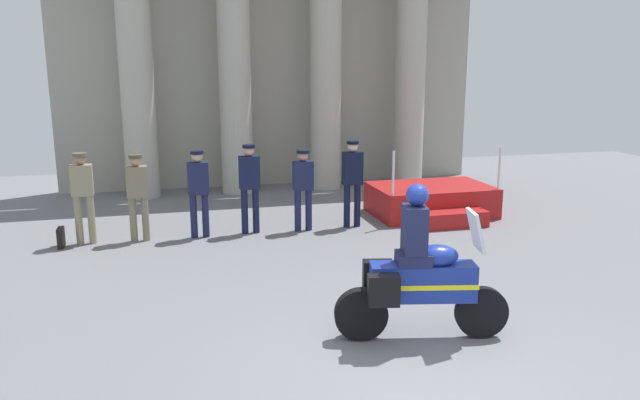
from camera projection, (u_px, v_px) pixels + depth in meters
name	position (u px, v px, depth m)	size (l,w,h in m)	color
ground_plane	(425.00, 379.00, 6.42)	(28.00, 28.00, 0.00)	slate
colonnade_backdrop	(277.00, 49.00, 15.75)	(11.20, 1.65, 7.03)	#A49F91
reviewing_stand	(432.00, 201.00, 13.28)	(2.53, 2.16, 1.55)	#A51919
officer_in_row_0	(83.00, 191.00, 11.02)	(0.39, 0.24, 1.68)	gray
officer_in_row_1	(138.00, 191.00, 11.21)	(0.39, 0.24, 1.62)	#7A7056
officer_in_row_2	(198.00, 187.00, 11.43)	(0.39, 0.24, 1.66)	#191E42
officer_in_row_3	(250.00, 182.00, 11.72)	(0.39, 0.24, 1.73)	#141938
officer_in_row_4	(303.00, 184.00, 11.91)	(0.39, 0.24, 1.61)	#191E42
officer_in_row_5	(352.00, 177.00, 12.18)	(0.39, 0.24, 1.74)	black
motorcycle_with_rider	(417.00, 276.00, 7.19)	(2.07, 0.83, 1.90)	black
briefcase_on_ground	(61.00, 238.00, 10.98)	(0.10, 0.32, 0.36)	black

